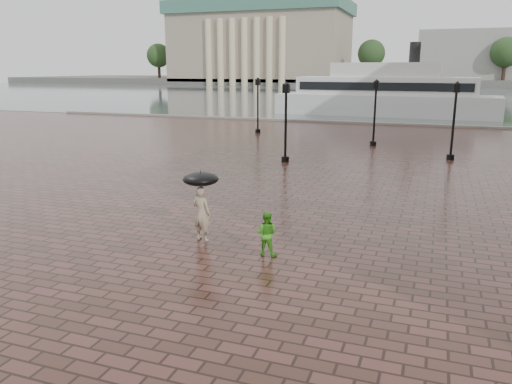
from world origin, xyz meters
TOP-DOWN VIEW (x-y plane):
  - ground at (0.00, 0.00)m, footprint 300.00×300.00m
  - harbour_water at (0.00, 92.00)m, footprint 240.00×240.00m
  - quay_edge at (0.00, 32.00)m, footprint 80.00×0.60m
  - far_shore at (0.00, 160.00)m, footprint 300.00×60.00m
  - museum at (-55.00, 144.61)m, footprint 57.00×32.50m
  - far_trees at (0.00, 138.00)m, footprint 188.00×8.00m
  - street_lamps at (-1.60, 17.60)m, footprint 21.44×14.44m
  - adult_pedestrian at (-4.53, -3.93)m, footprint 0.70×0.53m
  - child_pedestrian at (-2.22, -4.46)m, footprint 0.64×0.50m
  - ferry_near at (-3.75, 41.65)m, footprint 24.68×7.05m
  - umbrella at (-4.53, -3.93)m, footprint 1.10×1.10m

SIDE VIEW (x-z plane):
  - ground at x=0.00m, z-range 0.00..0.00m
  - harbour_water at x=0.00m, z-range 0.00..0.00m
  - quay_edge at x=0.00m, z-range -0.15..0.15m
  - child_pedestrian at x=-2.22m, z-range 0.00..1.30m
  - adult_pedestrian at x=-4.53m, z-range 0.00..1.74m
  - far_shore at x=0.00m, z-range 0.00..2.00m
  - umbrella at x=-4.53m, z-range 1.39..2.54m
  - street_lamps at x=-1.60m, z-range 0.13..4.53m
  - ferry_near at x=-3.75m, z-range -1.60..6.41m
  - far_trees at x=0.00m, z-range 2.67..16.17m
  - museum at x=-55.00m, z-range 0.91..26.91m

